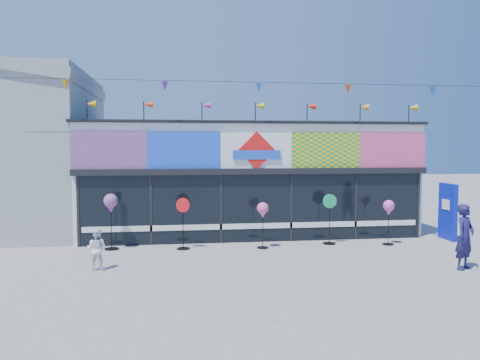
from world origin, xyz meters
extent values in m
plane|color=slate|center=(0.00, 0.00, 0.00)|extent=(80.00, 80.00, 0.00)
cube|color=white|center=(0.00, 6.00, 2.00)|extent=(12.00, 5.00, 4.00)
cube|color=black|center=(0.00, 3.44, 1.15)|extent=(11.60, 0.12, 2.30)
cube|color=black|center=(0.00, 3.40, 2.40)|extent=(12.00, 0.30, 0.20)
cube|color=white|center=(0.00, 3.41, 0.55)|extent=(11.40, 0.10, 0.18)
cube|color=black|center=(0.00, 6.00, 4.05)|extent=(12.20, 5.20, 0.10)
cube|color=black|center=(-5.80, 3.43, 1.15)|extent=(0.08, 0.14, 2.30)
cube|color=black|center=(-3.50, 3.43, 1.15)|extent=(0.08, 0.14, 2.30)
cube|color=black|center=(-1.20, 3.43, 1.15)|extent=(0.08, 0.14, 2.30)
cube|color=black|center=(1.20, 3.43, 1.15)|extent=(0.08, 0.14, 2.30)
cube|color=black|center=(3.50, 3.43, 1.15)|extent=(0.08, 0.14, 2.30)
cube|color=black|center=(5.80, 3.43, 1.15)|extent=(0.08, 0.14, 2.30)
cube|color=red|center=(-4.80, 3.42, 3.10)|extent=(2.40, 0.08, 1.20)
cube|color=blue|center=(-2.40, 3.42, 3.10)|extent=(2.40, 0.08, 1.20)
cube|color=white|center=(0.00, 3.42, 3.10)|extent=(2.40, 0.08, 1.20)
cube|color=yellow|center=(2.40, 3.42, 3.10)|extent=(2.40, 0.08, 1.20)
cube|color=#E04A7B|center=(4.80, 3.42, 3.10)|extent=(2.40, 0.08, 1.20)
cube|color=red|center=(0.00, 3.36, 3.10)|extent=(1.27, 0.06, 1.27)
cube|color=blue|center=(0.00, 3.34, 2.95)|extent=(1.60, 0.05, 0.30)
cube|color=#1A90DD|center=(-4.11, 3.48, 1.02)|extent=(0.78, 0.03, 0.78)
cube|color=#1A25E3|center=(-2.94, 3.48, 1.24)|extent=(0.92, 0.03, 0.92)
cube|color=green|center=(-1.76, 3.48, 1.43)|extent=(0.78, 0.03, 0.78)
cube|color=#DE4A8C|center=(-0.59, 3.48, 1.05)|extent=(0.92, 0.03, 0.92)
cube|color=blue|center=(0.59, 3.48, 1.32)|extent=(0.78, 0.03, 0.78)
cube|color=yellow|center=(1.76, 3.48, 1.45)|extent=(0.92, 0.03, 0.92)
cube|color=#FA53DE|center=(2.94, 3.48, 0.93)|extent=(0.78, 0.03, 0.78)
cube|color=#CF1341|center=(4.11, 3.48, 1.24)|extent=(0.92, 0.03, 0.92)
cylinder|color=black|center=(-5.50, 3.65, 4.35)|extent=(0.03, 0.03, 0.70)
cone|color=#FAB40D|center=(-5.36, 3.65, 4.60)|extent=(0.30, 0.22, 0.22)
cylinder|color=black|center=(-3.70, 3.65, 4.35)|extent=(0.03, 0.03, 0.70)
cone|color=#F7360D|center=(-3.56, 3.65, 4.60)|extent=(0.30, 0.22, 0.22)
cylinder|color=black|center=(-1.80, 3.65, 4.35)|extent=(0.03, 0.03, 0.70)
cone|color=#B025AB|center=(-1.66, 3.65, 4.60)|extent=(0.30, 0.22, 0.22)
cylinder|color=black|center=(0.00, 3.65, 4.35)|extent=(0.03, 0.03, 0.70)
cone|color=gold|center=(0.14, 3.65, 4.60)|extent=(0.30, 0.22, 0.22)
cylinder|color=black|center=(1.80, 3.65, 4.35)|extent=(0.03, 0.03, 0.70)
cone|color=red|center=(1.94, 3.65, 4.60)|extent=(0.30, 0.22, 0.22)
cylinder|color=black|center=(3.70, 3.65, 4.35)|extent=(0.03, 0.03, 0.70)
cone|color=orange|center=(3.84, 3.65, 4.60)|extent=(0.30, 0.22, 0.22)
cylinder|color=black|center=(5.50, 3.65, 4.35)|extent=(0.03, 0.03, 0.70)
cone|color=gold|center=(5.64, 3.65, 4.60)|extent=(0.30, 0.22, 0.22)
cylinder|color=black|center=(0.00, 3.00, 5.30)|extent=(16.00, 0.01, 0.01)
cone|color=orange|center=(-6.00, 3.00, 5.12)|extent=(0.20, 0.20, 0.28)
cone|color=#6B22A2|center=(-3.00, 3.00, 5.12)|extent=(0.20, 0.20, 0.28)
cone|color=blue|center=(0.00, 3.00, 5.12)|extent=(0.20, 0.20, 0.28)
cone|color=#FF3D0D|center=(3.00, 3.00, 5.12)|extent=(0.20, 0.20, 0.28)
cone|color=blue|center=(6.00, 3.00, 5.12)|extent=(0.20, 0.20, 0.28)
cube|color=#0B19AF|center=(6.67, 2.97, 0.98)|extent=(0.16, 0.98, 1.95)
cube|color=white|center=(6.59, 2.97, 1.22)|extent=(0.04, 0.44, 0.34)
cylinder|color=black|center=(-4.70, 2.87, 0.02)|extent=(0.45, 0.45, 0.03)
cylinder|color=black|center=(-4.70, 2.87, 0.76)|extent=(0.03, 0.03, 1.45)
sphere|color=purple|center=(-4.70, 2.87, 1.54)|extent=(0.45, 0.45, 0.45)
cone|color=purple|center=(-4.70, 2.87, 1.26)|extent=(0.22, 0.22, 0.20)
cylinder|color=black|center=(-2.47, 2.61, 0.02)|extent=(0.41, 0.41, 0.03)
cylinder|color=black|center=(-2.47, 2.61, 0.70)|extent=(0.02, 0.02, 1.34)
cylinder|color=red|center=(-2.47, 2.61, 1.40)|extent=(0.44, 0.21, 0.45)
cylinder|color=black|center=(0.04, 2.42, 0.01)|extent=(0.37, 0.37, 0.03)
cylinder|color=black|center=(0.04, 2.42, 0.63)|extent=(0.02, 0.02, 1.21)
sphere|color=#ED4F90|center=(0.04, 2.42, 1.28)|extent=(0.37, 0.37, 0.37)
cone|color=#ED4F90|center=(0.04, 2.42, 1.05)|extent=(0.19, 0.19, 0.17)
cylinder|color=black|center=(2.35, 2.76, 0.02)|extent=(0.42, 0.42, 0.03)
cylinder|color=black|center=(2.35, 2.76, 0.72)|extent=(0.03, 0.03, 1.38)
cylinder|color=#189C58|center=(2.35, 2.76, 1.43)|extent=(0.47, 0.05, 0.47)
cylinder|color=black|center=(4.24, 2.40, 0.01)|extent=(0.37, 0.37, 0.03)
cylinder|color=black|center=(4.24, 2.40, 0.64)|extent=(0.02, 0.02, 1.22)
sphere|color=#D948AE|center=(4.24, 2.40, 1.29)|extent=(0.37, 0.37, 0.37)
cone|color=#D948AE|center=(4.24, 2.40, 1.06)|extent=(0.19, 0.19, 0.17)
imported|color=#1A1647|center=(4.82, -0.84, 0.86)|extent=(0.75, 0.67, 1.72)
imported|color=white|center=(-4.74, 0.43, 0.55)|extent=(0.59, 0.44, 1.09)
camera|label=1|loc=(-2.62, -12.04, 3.20)|focal=35.00mm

